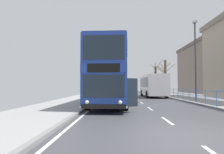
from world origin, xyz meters
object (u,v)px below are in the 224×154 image
Objects in this scene: background_bus_far_lane at (153,85)px; background_building_01 at (211,68)px; double_decker_bus_main at (110,75)px; bare_tree_far_00 at (156,79)px; bare_tree_far_01 at (165,76)px; street_lamp_far_side at (195,54)px.

background_bus_far_lane is 0.55× the size of background_building_01.
double_decker_bus_main is at bearing -112.69° from background_bus_far_lane.
bare_tree_far_00 is 6.22m from bare_tree_far_01.
background_building_01 reaches higher than double_decker_bus_main.
background_building_01 reaches higher than bare_tree_far_00.
bare_tree_far_00 is (-0.07, 20.75, -1.68)m from street_lamp_far_side.
street_lamp_far_side is at bearing 26.90° from double_decker_bus_main.
bare_tree_far_01 is (0.46, -6.20, 0.19)m from bare_tree_far_00.
background_bus_far_lane is 6.53m from bare_tree_far_01.
background_bus_far_lane is at bearing 106.53° from street_lamp_far_side.
bare_tree_far_00 is at bearing 90.18° from street_lamp_far_side.
double_decker_bus_main is at bearing -125.34° from background_building_01.
background_bus_far_lane is (5.48, 13.11, -0.71)m from double_decker_bus_main.
background_building_01 reaches higher than bare_tree_far_01.
bare_tree_far_01 is 0.32× the size of background_building_01.
double_decker_bus_main is 1.63× the size of bare_tree_far_00.
background_building_01 is (20.87, 29.43, 3.06)m from double_decker_bus_main.
background_building_01 reaches higher than background_bus_far_lane.
double_decker_bus_main is 20.56m from bare_tree_far_01.
background_bus_far_lane is 1.71× the size of bare_tree_far_01.
double_decker_bus_main is 1.11× the size of background_bus_far_lane.
double_decker_bus_main is 26.17m from bare_tree_far_00.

